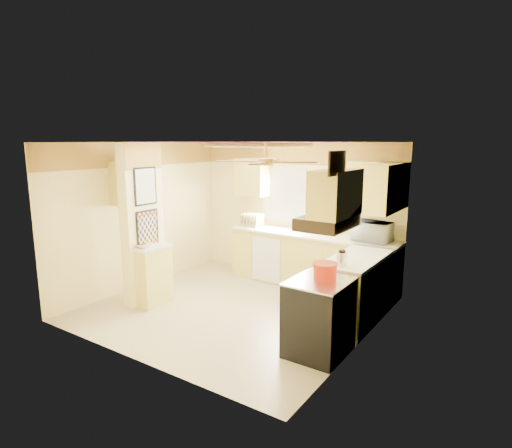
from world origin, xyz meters
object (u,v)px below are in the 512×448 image
Objects in this scene: bowl at (144,245)px; kettle at (342,258)px; microwave at (372,232)px; stove at (319,317)px; dutch_oven at (325,271)px.

bowl is 2.96m from kettle.
kettle is (2.86, 0.76, 0.07)m from bowl.
bowl is at bearing 46.27° from microwave.
microwave is at bearing 40.20° from bowl.
dutch_oven reaches higher than stove.
dutch_oven is at bearing 4.07° from bowl.
dutch_oven is at bearing -87.83° from kettle.
bowl is at bearing -175.93° from dutch_oven.
bowl reaches higher than stove.
stove is at bearing 99.35° from microwave.
microwave is 1.55m from kettle.
microwave is 3.57m from bowl.
dutch_oven is (2.88, 0.20, 0.05)m from bowl.
dutch_oven is at bearing 100.22° from microwave.
kettle reaches higher than bowl.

